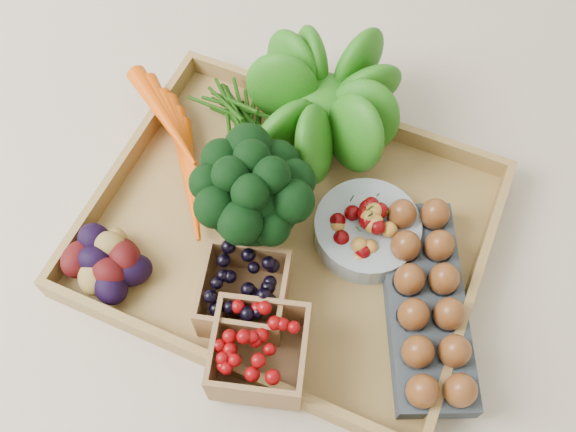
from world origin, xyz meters
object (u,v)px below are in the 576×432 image
at_px(tray, 288,233).
at_px(broccoli, 254,211).
at_px(egg_carton, 425,304).
at_px(cherry_bowl, 367,230).

distance_m(tray, broccoli, 0.09).
distance_m(tray, egg_carton, 0.22).
height_order(tray, egg_carton, egg_carton).
distance_m(cherry_bowl, egg_carton, 0.13).
xyz_separation_m(tray, egg_carton, (0.22, -0.04, 0.02)).
bearing_deg(cherry_bowl, egg_carton, -33.41).
height_order(tray, cherry_bowl, cherry_bowl).
bearing_deg(cherry_bowl, tray, -161.59).
xyz_separation_m(tray, cherry_bowl, (0.11, 0.04, 0.03)).
bearing_deg(tray, broccoli, -152.12).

